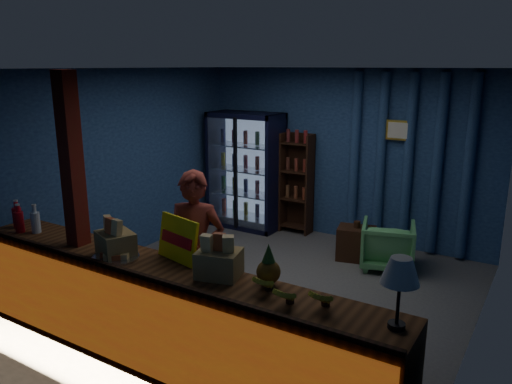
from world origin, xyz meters
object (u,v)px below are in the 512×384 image
shopkeeper (195,253)px  green_chair (388,245)px  pastry_tray (116,256)px  table_lamp (400,274)px

shopkeeper → green_chair: size_ratio=2.40×
pastry_tray → table_lamp: table_lamp is taller
pastry_tray → shopkeeper: bearing=66.4°
green_chair → pastry_tray: size_ratio=1.63×
shopkeeper → pastry_tray: shopkeeper is taller
shopkeeper → pastry_tray: size_ratio=3.92×
shopkeeper → pastry_tray: 0.81m
shopkeeper → green_chair: bearing=45.7°
shopkeeper → table_lamp: 2.32m
table_lamp → shopkeeper: bearing=164.4°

